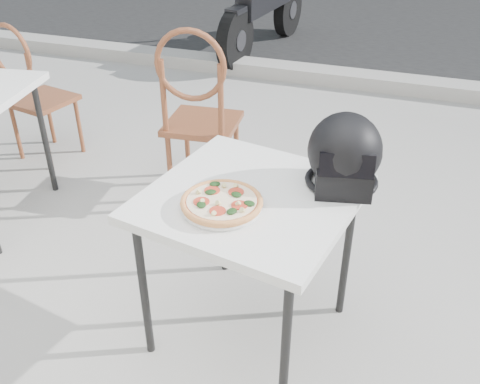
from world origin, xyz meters
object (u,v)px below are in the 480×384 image
(plate, at_px, (222,207))
(motorcycle, at_px, (265,10))
(cafe_chair_side, at_px, (30,86))
(pizza, at_px, (222,202))
(helmet, at_px, (344,156))
(cafe_table_main, at_px, (251,208))
(cafe_chair_main, at_px, (198,107))

(plate, height_order, motorcycle, motorcycle)
(cafe_chair_side, bearing_deg, motorcycle, -92.03)
(pizza, xyz_separation_m, helmet, (0.37, 0.30, 0.09))
(cafe_table_main, xyz_separation_m, cafe_chair_main, (-0.61, 0.93, -0.05))
(cafe_table_main, xyz_separation_m, plate, (-0.07, -0.12, 0.07))
(cafe_table_main, relative_size, helmet, 2.51)
(pizza, bearing_deg, helmet, 39.12)
(cafe_table_main, relative_size, cafe_chair_main, 0.82)
(cafe_table_main, bearing_deg, cafe_chair_side, 150.23)
(cafe_table_main, distance_m, helmet, 0.39)
(plate, bearing_deg, cafe_chair_side, 146.35)
(plate, xyz_separation_m, helmet, (0.37, 0.30, 0.12))
(plate, height_order, pizza, pizza)
(cafe_chair_main, bearing_deg, cafe_table_main, 117.56)
(pizza, bearing_deg, cafe_chair_main, 117.13)
(cafe_chair_main, height_order, cafe_chair_side, cafe_chair_main)
(helmet, height_order, cafe_chair_side, helmet)
(pizza, relative_size, cafe_chair_side, 0.40)
(cafe_table_main, height_order, cafe_chair_main, cafe_chair_main)
(plate, distance_m, cafe_chair_side, 2.08)
(motorcycle, bearing_deg, cafe_chair_side, -97.00)
(cafe_table_main, relative_size, pizza, 2.26)
(plate, xyz_separation_m, pizza, (0.00, 0.00, 0.02))
(plate, relative_size, helmet, 0.97)
(plate, bearing_deg, cafe_table_main, 61.80)
(cafe_table_main, xyz_separation_m, motorcycle, (-1.09, 3.82, -0.21))
(cafe_chair_main, distance_m, cafe_chair_side, 1.19)
(cafe_chair_side, distance_m, motorcycle, 2.89)
(plate, height_order, cafe_chair_main, cafe_chair_main)
(plate, bearing_deg, motorcycle, 104.58)
(cafe_chair_side, bearing_deg, pizza, 158.34)
(pizza, bearing_deg, plate, -127.08)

